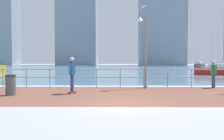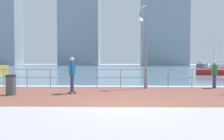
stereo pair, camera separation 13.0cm
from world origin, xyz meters
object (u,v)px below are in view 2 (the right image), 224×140
(bystander, at_px, (214,72))
(sailboat_teal, at_px, (215,71))
(sailboat_red, at_px, (202,66))
(trash_bin, at_px, (11,85))
(skateboarder, at_px, (72,72))
(sailboat_blue, at_px, (221,66))
(lamppost, at_px, (144,43))

(bystander, relative_size, sailboat_teal, 0.29)
(sailboat_red, bearing_deg, trash_bin, -119.65)
(skateboarder, bearing_deg, sailboat_blue, 57.01)
(lamppost, distance_m, skateboarder, 4.46)
(lamppost, distance_m, sailboat_blue, 37.42)
(bystander, xyz_separation_m, sailboat_red, (13.64, 39.17, -0.24))
(lamppost, relative_size, sailboat_teal, 0.88)
(sailboat_teal, bearing_deg, sailboat_red, 72.78)
(trash_bin, relative_size, sailboat_blue, 0.14)
(sailboat_red, bearing_deg, sailboat_teal, -107.22)
(lamppost, bearing_deg, sailboat_blue, 59.96)
(sailboat_blue, bearing_deg, trash_bin, -125.57)
(trash_bin, height_order, sailboat_blue, sailboat_blue)
(trash_bin, relative_size, sailboat_red, 0.13)
(trash_bin, distance_m, sailboat_red, 48.54)
(bystander, xyz_separation_m, sailboat_blue, (14.65, 31.96, -0.27))
(trash_bin, xyz_separation_m, sailboat_teal, (16.01, 16.37, 0.04))
(sailboat_teal, bearing_deg, trash_bin, -134.36)
(lamppost, distance_m, sailboat_red, 43.37)
(lamppost, distance_m, sailboat_teal, 16.94)
(sailboat_teal, height_order, sailboat_red, sailboat_red)
(trash_bin, relative_size, sailboat_teal, 0.18)
(sailboat_blue, xyz_separation_m, sailboat_teal, (-9.01, -18.61, -0.13))
(bystander, xyz_separation_m, sailboat_teal, (5.64, 13.35, -0.40))
(trash_bin, bearing_deg, skateboarder, 11.73)
(trash_bin, distance_m, sailboat_teal, 22.90)
(bystander, relative_size, sailboat_blue, 0.23)
(bystander, relative_size, trash_bin, 1.68)
(trash_bin, height_order, sailboat_teal, sailboat_teal)
(skateboarder, bearing_deg, lamppost, 29.77)
(sailboat_blue, bearing_deg, sailboat_teal, -115.82)
(lamppost, bearing_deg, sailboat_teal, 54.76)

